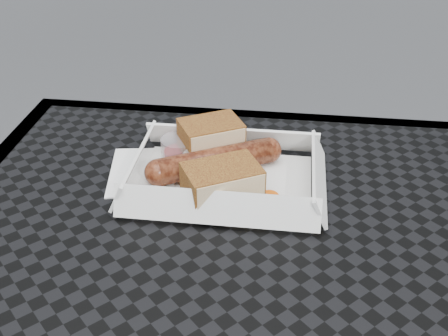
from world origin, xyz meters
TOP-DOWN VIEW (x-y plane):
  - food_tray at (-0.06, 0.18)m, footprint 0.22×0.15m
  - bratwurst at (-0.08, 0.20)m, footprint 0.17×0.11m
  - bread_near at (-0.09, 0.25)m, footprint 0.10×0.09m
  - bread_far at (-0.06, 0.15)m, footprint 0.11×0.09m
  - veg_garnish at (-0.01, 0.14)m, footprint 0.03×0.03m
  - napkin at (-0.16, 0.20)m, footprint 0.14×0.14m
  - condiment_cup_sauce at (-0.14, 0.24)m, footprint 0.05×0.05m
  - condiment_cup_empty at (-0.10, 0.20)m, footprint 0.05×0.05m

SIDE VIEW (x-z plane):
  - napkin at x=-0.16m, z-range 0.74..0.75m
  - food_tray at x=-0.06m, z-range 0.74..0.75m
  - veg_garnish at x=-0.01m, z-range 0.75..0.75m
  - condiment_cup_sauce at x=-0.14m, z-range 0.74..0.78m
  - condiment_cup_empty at x=-0.10m, z-range 0.74..0.78m
  - bratwurst at x=-0.08m, z-range 0.75..0.78m
  - bread_far at x=-0.06m, z-range 0.75..0.79m
  - bread_near at x=-0.09m, z-range 0.75..0.80m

